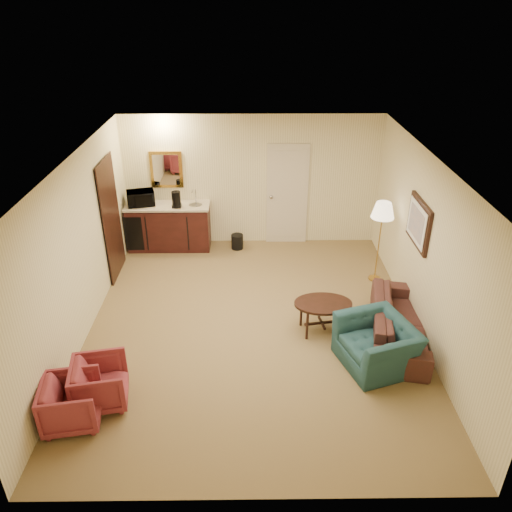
{
  "coord_description": "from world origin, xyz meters",
  "views": [
    {
      "loc": [
        -0.03,
        -6.33,
        4.57
      ],
      "look_at": [
        0.05,
        0.5,
        0.96
      ],
      "focal_mm": 35.0,
      "sensor_mm": 36.0,
      "label": 1
    }
  ],
  "objects_px": {
    "wetbar_cabinet": "(169,226)",
    "sofa": "(400,316)",
    "coffee_table": "(322,316)",
    "waste_bin": "(237,242)",
    "rose_chair_near": "(71,400)",
    "floor_lamp": "(379,242)",
    "microwave": "(141,197)",
    "teal_armchair": "(377,338)",
    "coffee_maker": "(176,200)",
    "rose_chair_far": "(100,381)"
  },
  "relations": [
    {
      "from": "wetbar_cabinet",
      "to": "waste_bin",
      "type": "relative_size",
      "value": 5.5
    },
    {
      "from": "sofa",
      "to": "coffee_maker",
      "type": "distance_m",
      "value": 4.69
    },
    {
      "from": "wetbar_cabinet",
      "to": "teal_armchair",
      "type": "distance_m",
      "value": 4.92
    },
    {
      "from": "wetbar_cabinet",
      "to": "sofa",
      "type": "height_order",
      "value": "wetbar_cabinet"
    },
    {
      "from": "microwave",
      "to": "teal_armchair",
      "type": "bearing_deg",
      "value": -58.29
    },
    {
      "from": "sofa",
      "to": "floor_lamp",
      "type": "xyz_separation_m",
      "value": [
        0.05,
        1.72,
        0.36
      ]
    },
    {
      "from": "rose_chair_far",
      "to": "coffee_table",
      "type": "xyz_separation_m",
      "value": [
        2.95,
        1.48,
        -0.08
      ]
    },
    {
      "from": "rose_chair_near",
      "to": "coffee_maker",
      "type": "xyz_separation_m",
      "value": [
        0.7,
        4.52,
        0.75
      ]
    },
    {
      "from": "coffee_maker",
      "to": "microwave",
      "type": "bearing_deg",
      "value": 153.97
    },
    {
      "from": "teal_armchair",
      "to": "floor_lamp",
      "type": "height_order",
      "value": "floor_lamp"
    },
    {
      "from": "floor_lamp",
      "to": "coffee_maker",
      "type": "relative_size",
      "value": 4.73
    },
    {
      "from": "sofa",
      "to": "microwave",
      "type": "xyz_separation_m",
      "value": [
        -4.3,
        3.04,
        0.71
      ]
    },
    {
      "from": "teal_armchair",
      "to": "coffee_maker",
      "type": "relative_size",
      "value": 3.19
    },
    {
      "from": "sofa",
      "to": "rose_chair_far",
      "type": "xyz_separation_m",
      "value": [
        -4.05,
        -1.28,
        -0.05
      ]
    },
    {
      "from": "rose_chair_near",
      "to": "coffee_table",
      "type": "distance_m",
      "value": 3.67
    },
    {
      "from": "rose_chair_near",
      "to": "floor_lamp",
      "type": "bearing_deg",
      "value": -62.07
    },
    {
      "from": "teal_armchair",
      "to": "rose_chair_near",
      "type": "xyz_separation_m",
      "value": [
        -3.83,
        -1.02,
        -0.11
      ]
    },
    {
      "from": "sofa",
      "to": "coffee_table",
      "type": "distance_m",
      "value": 1.13
    },
    {
      "from": "wetbar_cabinet",
      "to": "coffee_table",
      "type": "relative_size",
      "value": 1.89
    },
    {
      "from": "rose_chair_near",
      "to": "coffee_table",
      "type": "bearing_deg",
      "value": -70.02
    },
    {
      "from": "rose_chair_near",
      "to": "coffee_maker",
      "type": "bearing_deg",
      "value": -18.27
    },
    {
      "from": "coffee_table",
      "to": "wetbar_cabinet",
      "type": "bearing_deg",
      "value": 133.52
    },
    {
      "from": "floor_lamp",
      "to": "coffee_maker",
      "type": "xyz_separation_m",
      "value": [
        -3.65,
        1.2,
        0.33
      ]
    },
    {
      "from": "microwave",
      "to": "coffee_maker",
      "type": "distance_m",
      "value": 0.71
    },
    {
      "from": "floor_lamp",
      "to": "rose_chair_near",
      "type": "bearing_deg",
      "value": -142.63
    },
    {
      "from": "wetbar_cabinet",
      "to": "rose_chair_near",
      "type": "xyz_separation_m",
      "value": [
        -0.5,
        -4.64,
        -0.13
      ]
    },
    {
      "from": "coffee_table",
      "to": "microwave",
      "type": "height_order",
      "value": "microwave"
    },
    {
      "from": "microwave",
      "to": "rose_chair_far",
      "type": "bearing_deg",
      "value": -101.62
    },
    {
      "from": "rose_chair_far",
      "to": "floor_lamp",
      "type": "distance_m",
      "value": 5.1
    },
    {
      "from": "teal_armchair",
      "to": "rose_chair_far",
      "type": "relative_size",
      "value": 1.51
    },
    {
      "from": "sofa",
      "to": "teal_armchair",
      "type": "xyz_separation_m",
      "value": [
        -0.47,
        -0.58,
        0.05
      ]
    },
    {
      "from": "teal_armchair",
      "to": "waste_bin",
      "type": "relative_size",
      "value": 3.36
    },
    {
      "from": "rose_chair_far",
      "to": "waste_bin",
      "type": "bearing_deg",
      "value": -31.12
    },
    {
      "from": "rose_chair_near",
      "to": "rose_chair_far",
      "type": "distance_m",
      "value": 0.41
    },
    {
      "from": "wetbar_cabinet",
      "to": "rose_chair_near",
      "type": "relative_size",
      "value": 2.48
    },
    {
      "from": "teal_armchair",
      "to": "coffee_table",
      "type": "bearing_deg",
      "value": -159.76
    },
    {
      "from": "wetbar_cabinet",
      "to": "rose_chair_far",
      "type": "distance_m",
      "value": 4.33
    },
    {
      "from": "rose_chair_far",
      "to": "microwave",
      "type": "distance_m",
      "value": 4.39
    },
    {
      "from": "floor_lamp",
      "to": "rose_chair_far",
      "type": "bearing_deg",
      "value": -143.81
    },
    {
      "from": "sofa",
      "to": "coffee_maker",
      "type": "xyz_separation_m",
      "value": [
        -3.6,
        2.92,
        0.69
      ]
    },
    {
      "from": "wetbar_cabinet",
      "to": "coffee_maker",
      "type": "distance_m",
      "value": 0.66
    },
    {
      "from": "sofa",
      "to": "waste_bin",
      "type": "distance_m",
      "value": 3.86
    },
    {
      "from": "waste_bin",
      "to": "wetbar_cabinet",
      "type": "bearing_deg",
      "value": 177.03
    },
    {
      "from": "coffee_table",
      "to": "microwave",
      "type": "relative_size",
      "value": 1.68
    },
    {
      "from": "sofa",
      "to": "rose_chair_near",
      "type": "height_order",
      "value": "sofa"
    },
    {
      "from": "rose_chair_near",
      "to": "coffee_table",
      "type": "relative_size",
      "value": 0.76
    },
    {
      "from": "microwave",
      "to": "waste_bin",
      "type": "bearing_deg",
      "value": -17.09
    },
    {
      "from": "wetbar_cabinet",
      "to": "waste_bin",
      "type": "height_order",
      "value": "wetbar_cabinet"
    },
    {
      "from": "teal_armchair",
      "to": "coffee_table",
      "type": "xyz_separation_m",
      "value": [
        -0.64,
        0.78,
        -0.19
      ]
    },
    {
      "from": "rose_chair_near",
      "to": "floor_lamp",
      "type": "xyz_separation_m",
      "value": [
        4.35,
        3.32,
        0.41
      ]
    }
  ]
}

